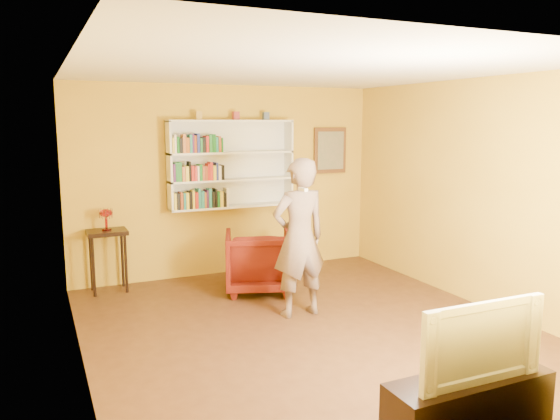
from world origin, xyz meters
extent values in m
cube|color=#432815|center=(0.00, 0.00, -0.06)|extent=(5.30, 5.80, 0.12)
cube|color=gold|center=(0.00, 2.52, 1.35)|extent=(5.30, 0.04, 2.70)
cube|color=gold|center=(0.00, -2.52, 1.35)|extent=(5.30, 0.04, 2.70)
cube|color=gold|center=(-2.27, 0.00, 1.35)|extent=(0.04, 5.80, 2.70)
cube|color=gold|center=(2.27, 0.00, 1.35)|extent=(0.04, 5.80, 2.70)
cube|color=white|center=(0.00, 0.00, 2.73)|extent=(5.30, 5.80, 0.06)
cube|color=white|center=(0.00, 2.48, 1.60)|extent=(1.80, 0.03, 1.20)
cube|color=white|center=(-0.89, 2.35, 1.60)|extent=(0.03, 0.28, 1.20)
cube|color=white|center=(0.89, 2.35, 1.60)|extent=(0.03, 0.28, 1.20)
cube|color=white|center=(0.00, 2.35, 1.00)|extent=(1.80, 0.28, 0.03)
cube|color=white|center=(0.00, 2.35, 1.38)|extent=(1.80, 0.28, 0.03)
cube|color=white|center=(0.00, 2.35, 1.76)|extent=(1.80, 0.28, 0.03)
cube|color=white|center=(0.00, 2.35, 2.20)|extent=(1.80, 0.28, 0.03)
cube|color=yellow|center=(-0.84, 2.30, 1.13)|extent=(0.03, 0.15, 0.22)
cube|color=black|center=(-0.80, 2.30, 1.12)|extent=(0.04, 0.16, 0.22)
cube|color=#943E1B|center=(-0.76, 2.30, 1.13)|extent=(0.04, 0.16, 0.23)
cube|color=teal|center=(-0.71, 2.31, 1.12)|extent=(0.03, 0.19, 0.22)
cube|color=yellow|center=(-0.68, 2.31, 1.13)|extent=(0.04, 0.18, 0.23)
cube|color=black|center=(-0.63, 2.29, 1.13)|extent=(0.04, 0.15, 0.24)
cube|color=yellow|center=(-0.59, 2.30, 1.14)|extent=(0.03, 0.15, 0.25)
cube|color=#B5251B|center=(-0.55, 2.29, 1.12)|extent=(0.04, 0.14, 0.22)
cube|color=teal|center=(-0.51, 2.31, 1.15)|extent=(0.04, 0.18, 0.27)
cube|color=teal|center=(-0.46, 2.31, 1.13)|extent=(0.04, 0.18, 0.24)
cube|color=#B25E23|center=(-0.43, 2.31, 1.12)|extent=(0.03, 0.18, 0.21)
cube|color=#4D2062|center=(-0.39, 2.31, 1.14)|extent=(0.02, 0.18, 0.24)
cube|color=teal|center=(-0.36, 2.29, 1.15)|extent=(0.04, 0.14, 0.26)
cube|color=black|center=(-0.31, 2.30, 1.12)|extent=(0.04, 0.16, 0.22)
cube|color=black|center=(-0.27, 2.30, 1.14)|extent=(0.03, 0.16, 0.26)
cube|color=#166621|center=(-0.24, 2.29, 1.12)|extent=(0.03, 0.14, 0.22)
cube|color=yellow|center=(-0.19, 2.29, 1.12)|extent=(0.04, 0.14, 0.22)
cube|color=black|center=(-0.15, 2.31, 1.11)|extent=(0.04, 0.18, 0.20)
cube|color=white|center=(-0.11, 2.31, 1.14)|extent=(0.03, 0.18, 0.26)
cube|color=#4D2062|center=(-0.85, 2.30, 1.51)|extent=(0.03, 0.15, 0.24)
cube|color=#166621|center=(-0.81, 2.31, 1.52)|extent=(0.04, 0.18, 0.25)
cube|color=#166621|center=(-0.76, 2.30, 1.52)|extent=(0.04, 0.16, 0.26)
cube|color=#B25E23|center=(-0.72, 2.30, 1.49)|extent=(0.04, 0.17, 0.20)
cube|color=yellow|center=(-0.67, 2.31, 1.49)|extent=(0.04, 0.19, 0.20)
cube|color=black|center=(-0.63, 2.29, 1.53)|extent=(0.03, 0.15, 0.27)
cube|color=#B5251B|center=(-0.59, 2.31, 1.50)|extent=(0.04, 0.17, 0.21)
cube|color=#B5251B|center=(-0.55, 2.30, 1.49)|extent=(0.03, 0.17, 0.20)
cube|color=white|center=(-0.52, 2.30, 1.50)|extent=(0.02, 0.16, 0.20)
cube|color=#166621|center=(-0.48, 2.31, 1.50)|extent=(0.04, 0.17, 0.22)
cube|color=#943E1B|center=(-0.44, 2.31, 1.49)|extent=(0.03, 0.17, 0.20)
cube|color=#943E1B|center=(-0.41, 2.31, 1.49)|extent=(0.03, 0.18, 0.20)
cube|color=#B5251B|center=(-0.37, 2.29, 1.51)|extent=(0.02, 0.14, 0.23)
cube|color=#B5251B|center=(-0.34, 2.30, 1.52)|extent=(0.04, 0.15, 0.25)
cube|color=yellow|center=(-0.29, 2.31, 1.49)|extent=(0.04, 0.18, 0.20)
cube|color=#202D96|center=(-0.25, 2.31, 1.51)|extent=(0.03, 0.18, 0.24)
cube|color=white|center=(-0.21, 2.30, 1.49)|extent=(0.04, 0.15, 0.20)
cube|color=black|center=(-0.17, 2.30, 1.50)|extent=(0.04, 0.17, 0.20)
cube|color=yellow|center=(-0.85, 2.30, 1.88)|extent=(0.02, 0.16, 0.21)
cube|color=white|center=(-0.82, 2.30, 1.90)|extent=(0.03, 0.16, 0.25)
cube|color=#166621|center=(-0.78, 2.31, 1.88)|extent=(0.03, 0.18, 0.22)
cube|color=black|center=(-0.74, 2.31, 1.87)|extent=(0.04, 0.19, 0.20)
cube|color=#B25E23|center=(-0.70, 2.29, 1.90)|extent=(0.04, 0.15, 0.25)
cube|color=#B25E23|center=(-0.65, 2.31, 1.88)|extent=(0.04, 0.18, 0.20)
cube|color=teal|center=(-0.61, 2.31, 1.90)|extent=(0.03, 0.17, 0.24)
cube|color=#4D2062|center=(-0.58, 2.30, 1.90)|extent=(0.02, 0.17, 0.26)
cube|color=#943E1B|center=(-0.55, 2.31, 1.89)|extent=(0.03, 0.18, 0.23)
cube|color=#202D96|center=(-0.51, 2.31, 1.90)|extent=(0.04, 0.18, 0.26)
cube|color=#166621|center=(-0.47, 2.29, 1.87)|extent=(0.03, 0.14, 0.19)
cube|color=black|center=(-0.43, 2.31, 1.88)|extent=(0.04, 0.18, 0.21)
cube|color=#B5251B|center=(-0.38, 2.31, 1.89)|extent=(0.04, 0.18, 0.23)
cube|color=#166621|center=(-0.33, 2.30, 1.89)|extent=(0.04, 0.17, 0.24)
cube|color=#166621|center=(-0.29, 2.29, 1.90)|extent=(0.04, 0.15, 0.25)
cube|color=teal|center=(-0.25, 2.30, 1.88)|extent=(0.03, 0.16, 0.21)
cube|color=#943E1B|center=(-0.21, 2.30, 1.88)|extent=(0.03, 0.16, 0.22)
cube|color=#166621|center=(-0.17, 2.30, 1.87)|extent=(0.02, 0.17, 0.20)
cube|color=#B18C32|center=(-0.46, 2.35, 2.27)|extent=(0.08, 0.08, 0.11)
cube|color=maroon|center=(0.07, 2.35, 2.27)|extent=(0.08, 0.08, 0.11)
cube|color=#465575|center=(0.53, 2.35, 2.27)|extent=(0.08, 0.08, 0.11)
cube|color=#553218|center=(1.65, 2.46, 1.75)|extent=(0.55, 0.04, 0.70)
cube|color=gray|center=(1.65, 2.44, 1.75)|extent=(0.45, 0.02, 0.58)
cylinder|color=black|center=(-1.94, 2.11, 0.38)|extent=(0.04, 0.04, 0.76)
cylinder|color=black|center=(-1.54, 2.11, 0.38)|extent=(0.04, 0.04, 0.76)
cylinder|color=black|center=(-1.94, 2.39, 0.38)|extent=(0.04, 0.04, 0.76)
cylinder|color=black|center=(-1.54, 2.39, 0.38)|extent=(0.04, 0.04, 0.76)
cube|color=black|center=(-1.74, 2.25, 0.79)|extent=(0.50, 0.38, 0.05)
cylinder|color=maroon|center=(-1.74, 2.25, 0.82)|extent=(0.12, 0.12, 0.02)
cylinder|color=maroon|center=(-1.74, 2.25, 0.91)|extent=(0.03, 0.03, 0.15)
ellipsoid|color=maroon|center=(-1.74, 2.25, 1.04)|extent=(0.16, 0.16, 0.11)
cylinder|color=#FFE9AE|center=(-1.66, 2.25, 1.03)|extent=(0.01, 0.01, 0.12)
cylinder|color=#FFE9AE|center=(-1.67, 2.29, 1.03)|extent=(0.01, 0.01, 0.12)
cylinder|color=#FFE9AE|center=(-1.71, 2.32, 1.03)|extent=(0.01, 0.01, 0.12)
cylinder|color=#FFE9AE|center=(-1.75, 2.33, 1.03)|extent=(0.01, 0.01, 0.12)
cylinder|color=#FFE9AE|center=(-1.79, 2.31, 1.03)|extent=(0.01, 0.01, 0.12)
cylinder|color=#FFE9AE|center=(-1.82, 2.27, 1.03)|extent=(0.01, 0.01, 0.12)
cylinder|color=#FFE9AE|center=(-1.82, 2.23, 1.03)|extent=(0.01, 0.01, 0.12)
cylinder|color=#FFE9AE|center=(-1.79, 2.19, 1.03)|extent=(0.01, 0.01, 0.12)
cylinder|color=#FFE9AE|center=(-1.75, 2.17, 1.03)|extent=(0.01, 0.01, 0.12)
cylinder|color=#FFE9AE|center=(-1.71, 2.18, 1.03)|extent=(0.01, 0.01, 0.12)
cylinder|color=#FFE9AE|center=(-1.67, 2.21, 1.03)|extent=(0.01, 0.01, 0.12)
imported|color=#470705|center=(0.05, 1.47, 0.40)|extent=(1.09, 1.11, 0.79)
imported|color=#725D53|center=(0.12, 0.45, 0.90)|extent=(0.67, 0.46, 1.80)
cube|color=white|center=(0.01, 0.15, 1.49)|extent=(0.04, 0.15, 0.04)
cube|color=black|center=(0.10, -2.25, 0.22)|extent=(1.24, 0.37, 0.44)
imported|color=black|center=(0.10, -2.25, 0.73)|extent=(1.00, 0.15, 0.57)
camera|label=1|loc=(-2.56, -4.91, 2.19)|focal=35.00mm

